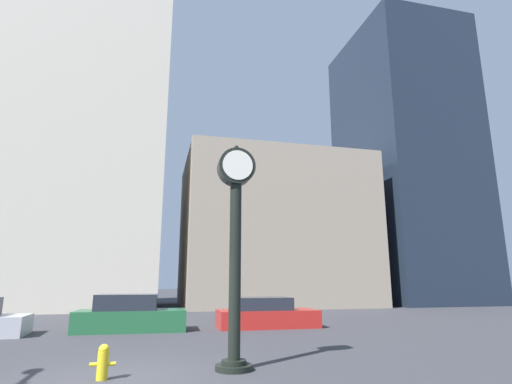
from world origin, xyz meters
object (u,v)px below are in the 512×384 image
Objects in this scene: street_clock at (235,234)px; car_red at (266,315)px; car_green at (130,316)px; fire_hydrant_near at (103,362)px.

street_clock reaches higher than car_red.
fire_hydrant_near is at bearing -88.34° from car_green.
car_red is at bearing 69.88° from street_clock.
car_green is 1.00× the size of car_red.
street_clock reaches higher than car_green.
car_green reaches higher than fire_hydrant_near.
fire_hydrant_near is (-5.64, -8.19, -0.18)m from car_red.
fire_hydrant_near is (-2.72, -0.23, -2.67)m from street_clock.
street_clock is at bearing 4.81° from fire_hydrant_near.
street_clock is at bearing -109.40° from car_red.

